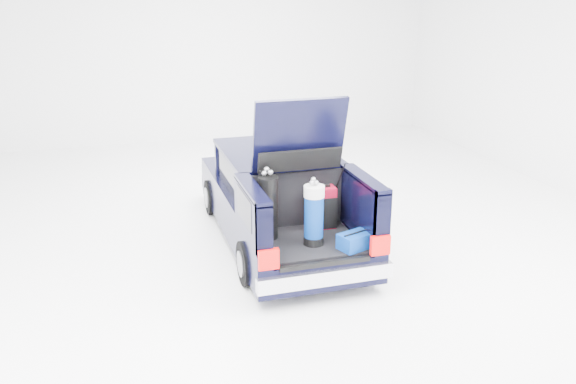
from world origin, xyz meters
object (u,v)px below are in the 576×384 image
object	(u,v)px
red_suitcase	(321,208)
blue_duffel	(355,241)
car	(277,198)
blue_golf_bag	(314,215)
black_golf_bag	(268,207)

from	to	relation	value
red_suitcase	blue_duffel	size ratio (longest dim) A/B	1.27
car	blue_golf_bag	size ratio (longest dim) A/B	5.05
car	blue_golf_bag	xyz separation A→B (m)	(0.03, -1.72, 0.34)
car	red_suitcase	distance (m)	1.26
blue_duffel	car	bearing A→B (deg)	84.90
black_golf_bag	blue_golf_bag	xyz separation A→B (m)	(0.53, -0.37, -0.03)
black_golf_bag	blue_golf_bag	distance (m)	0.64
car	blue_duffel	size ratio (longest dim) A/B	9.37
car	red_suitcase	bearing A→B (deg)	-75.08
car	blue_duffel	distance (m)	2.07
car	black_golf_bag	world-z (taller)	car
car	blue_golf_bag	bearing A→B (deg)	-89.16
car	blue_duffel	bearing A→B (deg)	-76.01
blue_golf_bag	blue_duffel	bearing A→B (deg)	-47.20
black_golf_bag	blue_duffel	xyz separation A→B (m)	(1.00, -0.66, -0.34)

